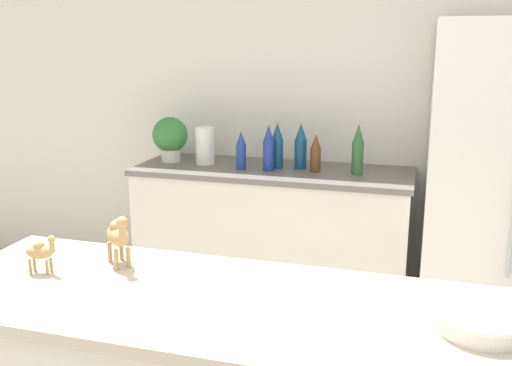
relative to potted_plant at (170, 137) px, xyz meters
name	(u,v)px	position (x,y,z in m)	size (l,w,h in m)	color
wall_back	(361,104)	(1.20, 0.31, 0.22)	(8.00, 0.06, 2.55)	silver
back_counter	(272,235)	(0.70, -0.02, -0.61)	(1.73, 0.63, 0.89)	silver
potted_plant	(170,137)	(0.00, 0.00, 0.00)	(0.23, 0.23, 0.29)	silver
paper_towel_roll	(205,146)	(0.25, -0.02, -0.04)	(0.12, 0.12, 0.24)	white
back_bottle_0	(277,146)	(0.73, 0.00, -0.02)	(0.07, 0.07, 0.29)	navy
back_bottle_1	(241,150)	(0.52, -0.10, -0.05)	(0.06, 0.06, 0.25)	navy
back_bottle_2	(358,150)	(1.23, -0.03, -0.01)	(0.07, 0.07, 0.31)	#2D6033
back_bottle_3	(301,146)	(0.87, 0.02, -0.02)	(0.08, 0.08, 0.29)	navy
back_bottle_4	(269,148)	(0.69, -0.09, -0.02)	(0.07, 0.07, 0.29)	navy
back_bottle_5	(316,154)	(0.98, -0.04, -0.05)	(0.06, 0.06, 0.24)	brown
fruit_bowl	(481,318)	(1.75, -2.08, -0.02)	(0.23, 0.23, 0.05)	white
camel_figurine	(41,251)	(0.54, -2.07, 0.02)	(0.10, 0.05, 0.12)	tan
camel_figurine_second	(118,235)	(0.73, -1.96, 0.05)	(0.13, 0.13, 0.17)	tan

